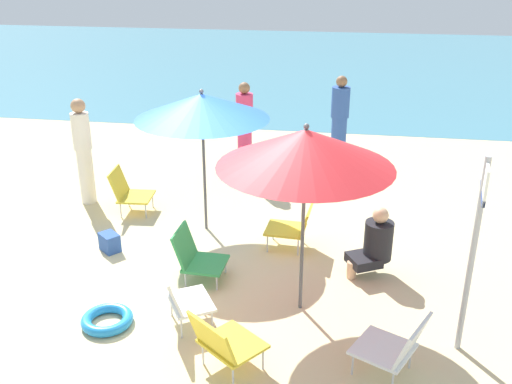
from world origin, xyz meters
TOP-DOWN VIEW (x-y plane):
  - ground_plane at (0.00, 0.00)m, footprint 40.00×40.00m
  - sea_water at (0.00, 14.13)m, footprint 40.00×16.00m
  - umbrella_blue at (-0.37, 1.21)m, footprint 1.81×1.81m
  - umbrella_red at (1.15, -0.57)m, footprint 1.83×1.83m
  - beach_chair_a at (0.92, 0.81)m, footprint 0.63×0.52m
  - beach_chair_b at (2.11, -1.57)m, footprint 0.76×0.73m
  - beach_chair_c at (-1.66, 1.57)m, footprint 0.61×0.56m
  - beach_chair_d at (-0.16, -0.16)m, footprint 0.60×0.53m
  - beach_chair_e at (-0.08, -1.11)m, footprint 0.71×0.72m
  - beach_chair_f at (0.53, -1.76)m, footprint 0.78×0.78m
  - person_a at (1.97, 0.31)m, footprint 0.57×0.50m
  - person_b at (1.41, 4.58)m, footprint 0.34×0.34m
  - person_c at (-2.42, 1.82)m, footprint 0.27×0.27m
  - person_d at (-0.18, 3.34)m, footprint 0.29×0.29m
  - warning_sign at (2.79, -1.03)m, footprint 0.11×0.55m
  - swim_ring at (-0.87, -1.22)m, footprint 0.56×0.56m
  - beach_bag at (-1.48, 0.35)m, footprint 0.33×0.32m

SIDE VIEW (x-z plane):
  - ground_plane at x=0.00m, z-range 0.00..0.00m
  - sea_water at x=0.00m, z-range 0.00..0.01m
  - swim_ring at x=-0.87m, z-range 0.00..0.11m
  - beach_bag at x=-1.48m, z-range 0.00..0.25m
  - beach_chair_d at x=-0.16m, z-range -0.01..0.65m
  - beach_chair_a at x=0.92m, z-range 0.03..0.63m
  - beach_chair_c at x=-1.66m, z-range 0.01..0.69m
  - beach_chair_b at x=2.11m, z-range 0.01..0.69m
  - beach_chair_f at x=0.53m, z-range 0.03..0.68m
  - beach_chair_e at x=-0.08m, z-range 0.03..0.71m
  - person_a at x=1.97m, z-range -0.02..0.87m
  - person_b at x=1.41m, z-range 0.00..1.57m
  - person_d at x=-0.18m, z-range 0.01..1.68m
  - person_c at x=-2.42m, z-range 0.03..1.70m
  - warning_sign at x=2.79m, z-range 0.33..2.39m
  - umbrella_blue at x=-0.37m, z-range 0.78..2.81m
  - umbrella_red at x=1.15m, z-range 0.82..2.96m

